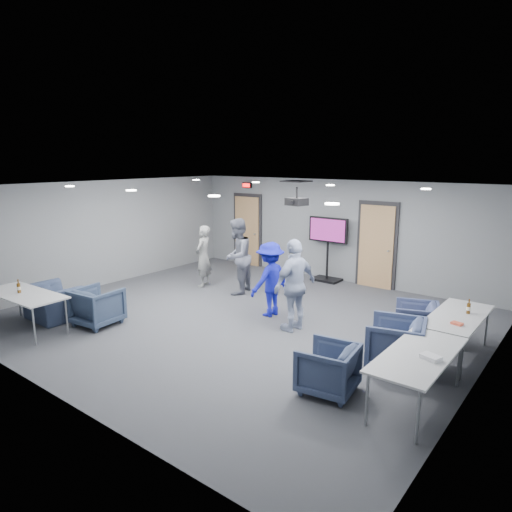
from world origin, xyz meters
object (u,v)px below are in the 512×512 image
Objects in this scene: chair_right_b at (396,343)px; chair_right_c at (328,369)px; person_a at (203,256)px; table_right_b at (418,357)px; table_front_left at (24,295)px; chair_front_b at (51,303)px; person_c at (295,285)px; table_right_a at (458,318)px; bottle_right at (469,308)px; chair_front_a at (97,306)px; bottle_front at (19,288)px; tv_stand at (328,245)px; person_d at (270,279)px; person_b at (237,256)px; chair_right_a at (416,321)px; projector at (297,202)px.

chair_right_b reaches higher than chair_right_c.
person_a reaches higher than table_right_b.
chair_right_c is at bearing 11.89° from table_front_left.
table_right_b is at bearing -168.72° from chair_front_b.
person_c is at bearing 54.38° from person_a.
chair_right_b reaches higher than table_right_a.
person_c is 3.00m from bottle_right.
chair_front_a is at bearing -86.27° from chair_right_b.
table_front_left is at bearing 25.07° from bottle_front.
chair_front_b is 4.25× the size of bottle_right.
bottle_front is 0.15× the size of tv_stand.
person_d is 3.50m from chair_front_a.
person_a is 1.11m from person_b.
chair_right_a is at bearing 71.01° from person_b.
person_a is 1.90× the size of chair_front_a.
table_right_b is 4.10m from projector.
table_right_a is at bearing 0.00° from table_right_b.
tv_stand is (-0.42, 3.20, 0.19)m from person_d.
person_b is 1.72× the size of chair_front_b.
chair_right_b is 1.43m from chair_right_c.
person_a is 0.92× the size of tv_stand.
person_b is 2.59m from projector.
chair_right_c is at bearing -33.00° from chair_right_b.
table_right_a is (5.23, -0.61, -0.24)m from person_b.
person_c reaches higher than table_front_left.
person_a is 1.82× the size of chair_right_b.
chair_right_c is 2.83m from bottle_right.
chair_right_a is 0.92× the size of chair_front_a.
projector reaches higher than table_front_left.
bottle_front reaches higher than chair_right_c.
projector is (-0.40, 0.62, 1.51)m from person_c.
projector is (-3.19, 0.03, 1.72)m from table_right_a.
person_c is at bearing 72.60° from person_d.
table_front_left is (-0.84, -1.00, 0.31)m from chair_front_a.
tv_stand reaches higher than chair_right_c.
person_a reaches higher than table_right_a.
person_a reaches higher than chair_right_b.
chair_front_a is at bearing 114.59° from table_right_a.
bottle_right reaches higher than chair_right_a.
tv_stand is (-3.31, 2.65, 0.63)m from chair_right_a.
bottle_front is (-0.63, -4.36, 0.04)m from person_a.
chair_front_b is at bearing -48.98° from person_c.
person_b is 5.36m from bottle_right.
table_right_b is (2.79, -1.30, -0.20)m from person_c.
chair_right_c is (5.23, -2.89, -0.44)m from person_a.
chair_front_a is at bearing 98.07° from table_right_b.
table_right_a is 6.85× the size of bottle_front.
chair_front_a is (-3.23, -2.16, -0.51)m from person_c.
chair_front_a is 3.30× the size of bottle_right.
table_right_a is at bearing 67.83° from person_b.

